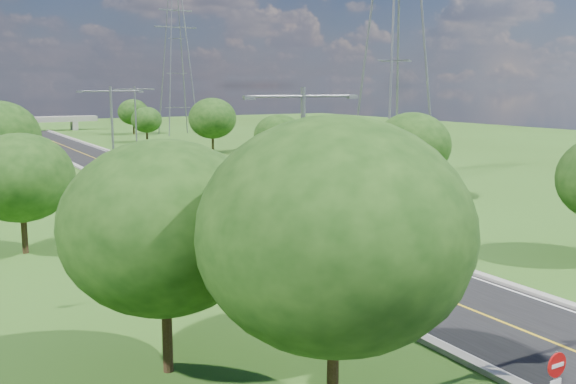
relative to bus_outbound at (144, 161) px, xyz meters
name	(u,v)px	position (x,y,z in m)	size (l,w,h in m)	color
ground	(132,174)	(-0.83, 2.12, -1.65)	(260.00, 260.00, 0.00)	#2C4A14
road	(118,168)	(-0.83, 8.12, -1.62)	(8.00, 150.00, 0.06)	black
curb_left	(83,169)	(-5.08, 8.12, -1.54)	(0.50, 150.00, 0.22)	gray
curb_right	(152,165)	(3.42, 8.12, -1.54)	(0.50, 150.00, 0.22)	gray
do_not_enter_left	(556,375)	(-6.43, -59.40, 0.12)	(0.76, 0.11, 2.50)	slate
speed_limit_sign	(260,181)	(4.37, -19.89, -0.05)	(0.55, 0.09, 2.40)	slate
overpass	(27,121)	(-0.83, 82.12, 0.76)	(30.00, 3.00, 3.20)	gray
streetlight_near_left	(303,177)	(-6.83, -45.88, 4.29)	(5.90, 0.25, 10.00)	slate
streetlight_mid_left	(112,132)	(-6.83, -12.88, 4.29)	(5.90, 0.25, 10.00)	slate
streetlight_far_right	(136,115)	(5.17, 20.12, 4.29)	(5.90, 0.25, 10.00)	slate
power_tower_near	(395,47)	(21.17, -17.88, 12.36)	(9.00, 6.40, 28.00)	slate
power_tower_far	(177,66)	(25.17, 57.12, 12.36)	(9.00, 6.40, 28.00)	slate
tree_la	(164,227)	(-14.83, -49.88, 3.62)	(7.14, 7.14, 8.30)	black
tree_lb	(21,178)	(-16.83, -29.88, 2.99)	(6.30, 6.30, 7.33)	black
tree_lf	(335,234)	(-11.83, -55.88, 4.24)	(7.98, 7.98, 9.28)	black
tree_rb	(412,145)	(15.17, -27.88, 3.31)	(6.72, 6.72, 7.82)	black
tree_rc	(279,136)	(14.17, -5.88, 2.68)	(5.88, 5.88, 6.84)	black
tree_rd	(212,118)	(16.17, 18.12, 3.62)	(7.14, 7.14, 8.30)	black
tree_re	(147,120)	(13.67, 42.12, 2.37)	(5.46, 5.46, 6.35)	black
tree_rf	(133,112)	(17.17, 62.12, 2.99)	(6.30, 6.30, 7.33)	black
bus_outbound	(144,161)	(0.00, 0.00, 0.00)	(2.67, 11.41, 3.18)	white
bus_inbound	(204,194)	(-2.72, -23.95, -0.04)	(2.60, 11.11, 3.10)	white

